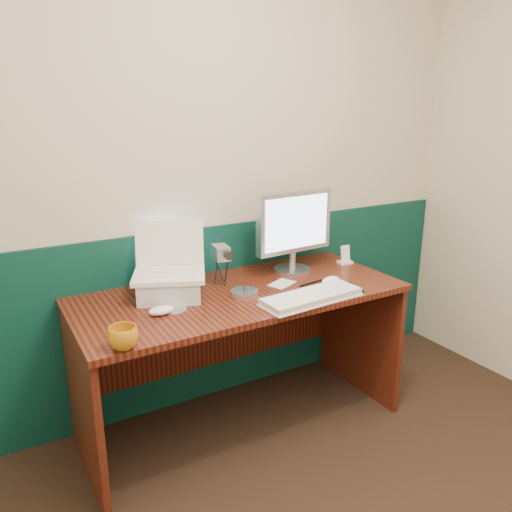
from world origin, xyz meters
TOP-DOWN VIEW (x-y plane):
  - back_wall at (0.00, 1.75)m, footprint 3.50×0.04m
  - wainscot at (0.00, 1.74)m, footprint 3.48×0.02m
  - desk at (0.10, 1.38)m, footprint 1.60×0.70m
  - laptop_riser at (-0.23, 1.48)m, footprint 0.36×0.33m
  - laptop at (-0.23, 1.48)m, footprint 0.40×0.36m
  - monitor at (0.49, 1.51)m, footprint 0.47×0.16m
  - keyboard at (0.33, 1.11)m, footprint 0.50×0.20m
  - mouse_right at (0.55, 1.25)m, footprint 0.13×0.09m
  - mouse_left at (-0.33, 1.30)m, footprint 0.12×0.07m
  - mug at (-0.56, 1.07)m, footprint 0.12×0.12m
  - camcorder at (0.07, 1.52)m, footprint 0.11×0.15m
  - cd_spindle at (0.09, 1.32)m, footprint 0.13×0.13m
  - cd_loose_a at (-0.27, 1.33)m, footprint 0.12×0.12m
  - pen at (0.46, 1.30)m, footprint 0.15×0.03m
  - papers at (0.33, 1.37)m, footprint 0.16×0.14m
  - dock at (0.83, 1.48)m, footprint 0.08×0.07m
  - music_player at (0.83, 1.48)m, footprint 0.06×0.03m
  - pda at (0.58, 1.13)m, footprint 0.09×0.13m

SIDE VIEW (x-z plane):
  - desk at x=0.10m, z-range 0.00..0.75m
  - wainscot at x=0.00m, z-range 0.00..1.00m
  - cd_loose_a at x=-0.27m, z-range 0.75..0.75m
  - papers at x=0.33m, z-range 0.75..0.75m
  - pen at x=0.46m, z-range 0.75..0.76m
  - pda at x=0.58m, z-range 0.75..0.76m
  - dock at x=0.83m, z-range 0.75..0.76m
  - cd_spindle at x=0.09m, z-range 0.75..0.78m
  - keyboard at x=0.33m, z-range 0.75..0.78m
  - mouse_right at x=0.55m, z-range 0.75..0.79m
  - mouse_left at x=-0.33m, z-range 0.75..0.79m
  - mug at x=-0.56m, z-range 0.75..0.84m
  - laptop_riser at x=-0.23m, z-range 0.75..0.85m
  - music_player at x=0.83m, z-range 0.76..0.86m
  - camcorder at x=0.07m, z-range 0.75..0.96m
  - monitor at x=0.49m, z-range 0.75..1.21m
  - laptop at x=-0.23m, z-range 0.85..1.12m
  - back_wall at x=0.00m, z-range 0.00..2.50m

